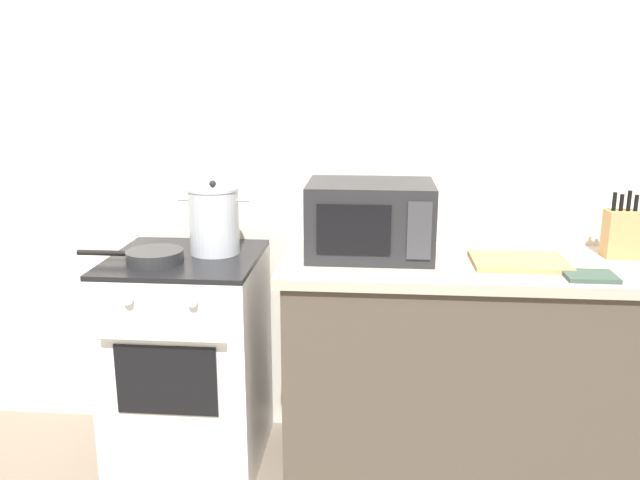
% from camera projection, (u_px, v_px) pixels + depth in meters
% --- Properties ---
extents(back_wall, '(4.40, 0.10, 2.50)m').
position_uv_depth(back_wall, '(349.00, 165.00, 2.85)').
color(back_wall, silver).
rests_on(back_wall, ground_plane).
extents(lower_cabinet_right, '(1.64, 0.56, 0.88)m').
position_uv_depth(lower_cabinet_right, '(489.00, 374.00, 2.66)').
color(lower_cabinet_right, '#4C4238').
rests_on(lower_cabinet_right, ground_plane).
extents(countertop_right, '(1.70, 0.60, 0.04)m').
position_uv_depth(countertop_right, '(497.00, 267.00, 2.55)').
color(countertop_right, '#ADA393').
rests_on(countertop_right, lower_cabinet_right).
extents(stove, '(0.60, 0.64, 0.92)m').
position_uv_depth(stove, '(190.00, 361.00, 2.74)').
color(stove, white).
rests_on(stove, ground_plane).
extents(stock_pot, '(0.29, 0.21, 0.30)m').
position_uv_depth(stock_pot, '(214.00, 220.00, 2.64)').
color(stock_pot, '#B8BDC6').
rests_on(stock_pot, stove).
extents(frying_pan, '(0.42, 0.22, 0.05)m').
position_uv_depth(frying_pan, '(153.00, 256.00, 2.53)').
color(frying_pan, '#28282B').
rests_on(frying_pan, stove).
extents(microwave, '(0.50, 0.37, 0.30)m').
position_uv_depth(microwave, '(370.00, 219.00, 2.60)').
color(microwave, '#232326').
rests_on(microwave, countertop_right).
extents(cutting_board, '(0.36, 0.26, 0.02)m').
position_uv_depth(cutting_board, '(519.00, 262.00, 2.51)').
color(cutting_board, tan).
rests_on(cutting_board, countertop_right).
extents(knife_block, '(0.13, 0.10, 0.27)m').
position_uv_depth(knife_block, '(622.00, 233.00, 2.59)').
color(knife_block, tan).
rests_on(knife_block, countertop_right).
extents(oven_mitt, '(0.18, 0.14, 0.02)m').
position_uv_depth(oven_mitt, '(590.00, 276.00, 2.34)').
color(oven_mitt, '#384C42').
rests_on(oven_mitt, countertop_right).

